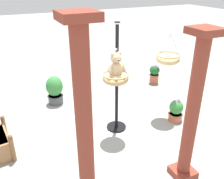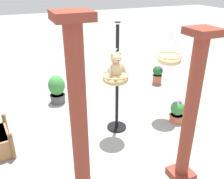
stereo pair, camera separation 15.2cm
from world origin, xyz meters
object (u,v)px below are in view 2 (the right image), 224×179
object	(u,v)px
greenhouse_pillar_left	(80,131)
display_pole_central	(117,99)
hanging_basket_with_teddy	(116,78)
potted_plant_tall_leafy	(177,112)
teddy_bear	(116,67)
hanging_basket_left_high	(169,59)
greenhouse_pillar_right	(190,115)
potted_plant_flowering_red	(158,74)
potted_plant_fern_front	(57,89)

from	to	relation	value
greenhouse_pillar_left	display_pole_central	bearing A→B (deg)	-127.28
hanging_basket_with_teddy	potted_plant_tall_leafy	world-z (taller)	hanging_basket_with_teddy
display_pole_central	potted_plant_tall_leafy	bearing A→B (deg)	167.27
hanging_basket_with_teddy	greenhouse_pillar_left	distance (m)	1.89
teddy_bear	hanging_basket_left_high	xyz separation A→B (m)	(-1.41, -0.24, -0.09)
display_pole_central	teddy_bear	xyz separation A→B (m)	(0.15, 0.27, 0.85)
greenhouse_pillar_left	greenhouse_pillar_right	world-z (taller)	greenhouse_pillar_left
hanging_basket_left_high	greenhouse_pillar_left	size ratio (longest dim) A/B	0.24
greenhouse_pillar_left	hanging_basket_with_teddy	bearing A→B (deg)	-128.25
hanging_basket_left_high	potted_plant_tall_leafy	bearing A→B (deg)	118.68
greenhouse_pillar_right	potted_plant_flowering_red	bearing A→B (deg)	-117.08
hanging_basket_left_high	potted_plant_fern_front	size ratio (longest dim) A/B	0.89
hanging_basket_left_high	greenhouse_pillar_right	bearing A→B (deg)	64.25
greenhouse_pillar_right	potted_plant_tall_leafy	xyz separation A→B (m)	(-1.02, -1.49, -0.97)
potted_plant_flowering_red	potted_plant_tall_leafy	size ratio (longest dim) A/B	1.10
potted_plant_flowering_red	greenhouse_pillar_left	bearing A→B (deg)	44.63
hanging_basket_with_teddy	teddy_bear	world-z (taller)	hanging_basket_with_teddy
display_pole_central	potted_plant_fern_front	world-z (taller)	display_pole_central
hanging_basket_left_high	teddy_bear	bearing A→B (deg)	9.81
hanging_basket_left_high	potted_plant_flowering_red	size ratio (longest dim) A/B	1.12
display_pole_central	potted_plant_flowering_red	bearing A→B (deg)	-141.53
display_pole_central	hanging_basket_with_teddy	xyz separation A→B (m)	(0.15, 0.25, 0.61)
potted_plant_flowering_red	teddy_bear	bearing A→B (deg)	40.68
hanging_basket_left_high	greenhouse_pillar_left	bearing A→B (deg)	33.41
greenhouse_pillar_right	potted_plant_tall_leafy	distance (m)	2.05
potted_plant_tall_leafy	greenhouse_pillar_left	bearing A→B (deg)	27.25
greenhouse_pillar_right	potted_plant_fern_front	xyz separation A→B (m)	(1.38, -3.60, -0.83)
greenhouse_pillar_left	potted_plant_tall_leafy	xyz separation A→B (m)	(-2.74, -1.41, -1.12)
potted_plant_fern_front	potted_plant_flowering_red	bearing A→B (deg)	179.89
teddy_bear	potted_plant_tall_leafy	size ratio (longest dim) A/B	0.95
display_pole_central	greenhouse_pillar_left	bearing A→B (deg)	52.72
teddy_bear	potted_plant_flowering_red	distance (m)	3.40
display_pole_central	hanging_basket_with_teddy	distance (m)	0.68
greenhouse_pillar_right	potted_plant_tall_leafy	bearing A→B (deg)	-124.38
hanging_basket_left_high	greenhouse_pillar_right	distance (m)	1.99
display_pole_central	greenhouse_pillar_left	world-z (taller)	greenhouse_pillar_left
potted_plant_fern_front	hanging_basket_left_high	bearing A→B (deg)	140.89
potted_plant_fern_front	potted_plant_flowering_red	size ratio (longest dim) A/B	1.26
greenhouse_pillar_left	potted_plant_fern_front	distance (m)	3.67
potted_plant_fern_front	potted_plant_flowering_red	xyz separation A→B (m)	(-3.21, 0.01, -0.08)
display_pole_central	hanging_basket_left_high	distance (m)	1.47
potted_plant_flowering_red	potted_plant_fern_front	bearing A→B (deg)	-0.11
hanging_basket_with_teddy	teddy_bear	bearing A→B (deg)	90.00
hanging_basket_with_teddy	potted_plant_flowering_red	world-z (taller)	hanging_basket_with_teddy
greenhouse_pillar_left	potted_plant_flowering_red	size ratio (longest dim) A/B	4.58
greenhouse_pillar_left	greenhouse_pillar_right	size ratio (longest dim) A/B	1.11
display_pole_central	potted_plant_fern_front	bearing A→B (deg)	-61.50
potted_plant_fern_front	potted_plant_tall_leafy	xyz separation A→B (m)	(-2.39, 2.11, -0.14)
hanging_basket_with_teddy	teddy_bear	distance (m)	0.24
display_pole_central	hanging_basket_with_teddy	world-z (taller)	display_pole_central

